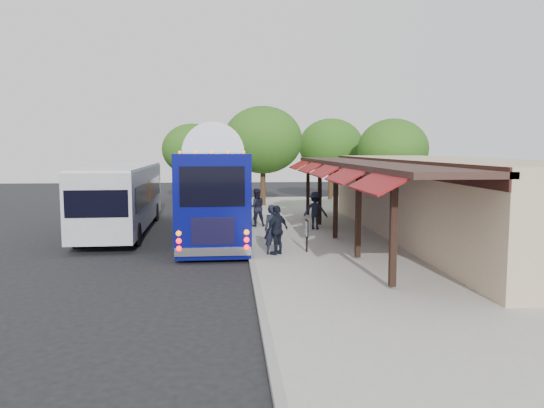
# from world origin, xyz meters

# --- Properties ---
(ground) EXTENTS (90.00, 90.00, 0.00)m
(ground) POSITION_xyz_m (0.00, 0.00, 0.00)
(ground) COLOR black
(ground) RESTS_ON ground
(sidewalk) EXTENTS (10.00, 40.00, 0.15)m
(sidewalk) POSITION_xyz_m (5.00, 4.00, 0.07)
(sidewalk) COLOR #9E9B93
(sidewalk) RESTS_ON ground
(curb) EXTENTS (0.20, 40.00, 0.16)m
(curb) POSITION_xyz_m (0.05, 4.00, 0.07)
(curb) COLOR gray
(curb) RESTS_ON ground
(station_shelter) EXTENTS (8.15, 20.00, 3.60)m
(station_shelter) POSITION_xyz_m (8.38, 4.00, 1.85)
(station_shelter) COLOR tan
(station_shelter) RESTS_ON ground
(coach_bus) EXTENTS (3.02, 13.02, 4.14)m
(coach_bus) POSITION_xyz_m (-1.45, 6.61, 2.22)
(coach_bus) COLOR #080B60
(coach_bus) RESTS_ON ground
(city_bus) EXTENTS (3.06, 12.06, 3.22)m
(city_bus) POSITION_xyz_m (-5.92, 8.00, 1.78)
(city_bus) COLOR #999CA2
(city_bus) RESTS_ON ground
(ped_a) EXTENTS (0.72, 0.53, 1.84)m
(ped_a) POSITION_xyz_m (0.87, 1.14, 1.07)
(ped_a) COLOR black
(ped_a) RESTS_ON sidewalk
(ped_b) EXTENTS (1.04, 0.87, 1.90)m
(ped_b) POSITION_xyz_m (0.60, 8.15, 1.10)
(ped_b) COLOR black
(ped_b) RESTS_ON sidewalk
(ped_c) EXTENTS (1.09, 1.04, 1.82)m
(ped_c) POSITION_xyz_m (1.02, 1.03, 1.06)
(ped_c) COLOR black
(ped_c) RESTS_ON sidewalk
(ped_d) EXTENTS (1.33, 1.02, 1.81)m
(ped_d) POSITION_xyz_m (3.40, 6.97, 1.06)
(ped_d) COLOR black
(ped_d) RESTS_ON sidewalk
(sign_board) EXTENTS (0.07, 0.56, 1.23)m
(sign_board) POSITION_xyz_m (2.17, 1.43, 0.98)
(sign_board) COLOR black
(sign_board) RESTS_ON sidewalk
(tree_left) EXTENTS (5.38, 5.38, 6.89)m
(tree_left) POSITION_xyz_m (1.56, 17.98, 4.59)
(tree_left) COLOR #382314
(tree_left) RESTS_ON ground
(tree_mid) EXTENTS (4.92, 4.92, 6.30)m
(tree_mid) POSITION_xyz_m (7.00, 21.95, 4.20)
(tree_mid) COLOR #382314
(tree_mid) RESTS_ON ground
(tree_right) EXTENTS (4.71, 4.71, 6.03)m
(tree_right) POSITION_xyz_m (10.25, 16.83, 4.01)
(tree_right) COLOR #382314
(tree_right) RESTS_ON ground
(tree_far) EXTENTS (4.62, 4.62, 5.91)m
(tree_far) POSITION_xyz_m (-3.53, 22.81, 3.94)
(tree_far) COLOR #382314
(tree_far) RESTS_ON ground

